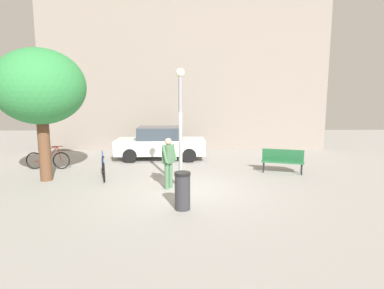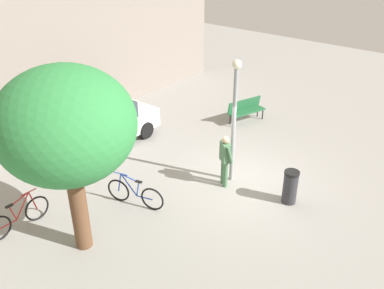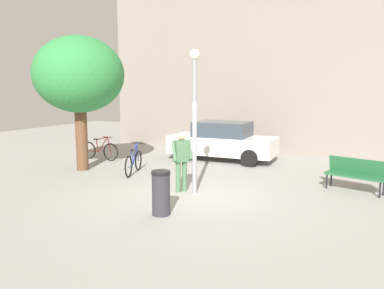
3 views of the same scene
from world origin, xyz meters
The scene contains 10 objects.
ground_plane centered at (0.00, 0.00, 0.00)m, with size 36.00×36.00×0.00m, color gray.
building_facade centered at (0.00, 8.58, 4.98)m, with size 15.71×2.00×9.96m, color gray.
lamppost centered at (-0.09, 0.19, 2.35)m, with size 0.28×0.28×3.87m.
person_by_lamppost centered at (-0.49, 0.18, 0.97)m, with size 0.52×0.62×1.67m.
park_bench centered at (3.90, 2.28, 0.55)m, with size 1.67×0.93×0.92m.
plaza_tree centered at (-4.95, 1.26, 3.30)m, with size 3.07×3.07×4.64m.
bicycle_red centered at (-5.64, 3.07, 0.38)m, with size 1.81×0.08×0.97m.
bicycle_blue centered at (-2.96, 1.51, 0.38)m, with size 0.57×1.75×0.97m.
parked_car_white centered at (-1.14, 5.10, 0.77)m, with size 4.23×1.87×1.55m.
trash_bin centered at (-0.01, -1.79, 0.51)m, with size 0.43×0.43×1.02m.
Camera 1 is at (0.08, -9.99, 3.02)m, focal length 29.80 mm.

